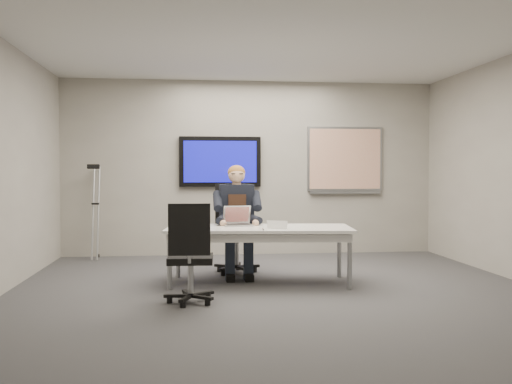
{
  "coord_description": "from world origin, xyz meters",
  "views": [
    {
      "loc": [
        -0.94,
        -6.17,
        1.33
      ],
      "look_at": [
        -0.18,
        0.59,
        1.1
      ],
      "focal_mm": 40.0,
      "sensor_mm": 36.0,
      "label": 1
    }
  ],
  "objects": [
    {
      "name": "seated_person",
      "position": [
        -0.37,
        1.07,
        0.57
      ],
      "size": [
        0.45,
        0.77,
        1.42
      ],
      "rotation": [
        0.0,
        0.0,
        0.04
      ],
      "color": "#1F2735",
      "rests_on": "office_chair_far"
    },
    {
      "name": "whiteboard",
      "position": [
        1.55,
        2.97,
        1.53
      ],
      "size": [
        1.25,
        0.08,
        1.1
      ],
      "color": "gray",
      "rests_on": "wall_back"
    },
    {
      "name": "wall_back",
      "position": [
        0.0,
        3.0,
        1.4
      ],
      "size": [
        6.0,
        0.02,
        2.8
      ],
      "primitive_type": "cube",
      "color": "gray",
      "rests_on": "ground"
    },
    {
      "name": "name_tent",
      "position": [
        0.04,
        0.36,
        0.72
      ],
      "size": [
        0.24,
        0.16,
        0.09
      ],
      "primitive_type": null,
      "rotation": [
        0.0,
        0.0,
        -0.42
      ],
      "color": "white",
      "rests_on": "conference_table"
    },
    {
      "name": "office_chair_near",
      "position": [
        -0.96,
        -0.42,
        0.32
      ],
      "size": [
        0.51,
        0.51,
        1.03
      ],
      "rotation": [
        0.0,
        0.0,
        3.09
      ],
      "color": "black",
      "rests_on": "ground"
    },
    {
      "name": "floor",
      "position": [
        0.0,
        0.0,
        0.0
      ],
      "size": [
        6.0,
        6.0,
        0.02
      ],
      "primitive_type": "cube",
      "color": "#3D3D40",
      "rests_on": "ground"
    },
    {
      "name": "office_chair_far",
      "position": [
        -0.37,
        1.35,
        0.37
      ],
      "size": [
        0.63,
        0.63,
        1.18
      ],
      "rotation": [
        0.0,
        0.0,
        0.13
      ],
      "color": "black",
      "rests_on": "ground"
    },
    {
      "name": "laptop",
      "position": [
        -0.39,
        0.8,
        0.74
      ],
      "size": [
        0.37,
        0.35,
        0.24
      ],
      "rotation": [
        0.0,
        0.0,
        0.12
      ],
      "color": "silver",
      "rests_on": "conference_table"
    },
    {
      "name": "pen",
      "position": [
        -0.14,
        0.25,
        0.68
      ],
      "size": [
        0.02,
        0.15,
        0.01
      ],
      "primitive_type": "cylinder",
      "rotation": [
        0.0,
        1.57,
        1.53
      ],
      "color": "black",
      "rests_on": "conference_table"
    },
    {
      "name": "crutch",
      "position": [
        -2.42,
        2.76,
        0.74
      ],
      "size": [
        0.45,
        0.76,
        1.54
      ],
      "primitive_type": null,
      "rotation": [
        -0.23,
        0.0,
        -0.37
      ],
      "color": "#A6A9AE",
      "rests_on": "ground"
    },
    {
      "name": "tv_display",
      "position": [
        -0.5,
        2.95,
        1.5
      ],
      "size": [
        1.3,
        0.09,
        0.8
      ],
      "color": "black",
      "rests_on": "wall_back"
    },
    {
      "name": "conference_table",
      "position": [
        -0.15,
        0.58,
        0.6
      ],
      "size": [
        2.27,
        1.13,
        0.68
      ],
      "rotation": [
        0.0,
        0.0,
        -0.1
      ],
      "color": "white",
      "rests_on": "ground"
    },
    {
      "name": "wall_front",
      "position": [
        0.0,
        -3.0,
        1.4
      ],
      "size": [
        6.0,
        0.02,
        2.8
      ],
      "primitive_type": "cube",
      "color": "gray",
      "rests_on": "ground"
    },
    {
      "name": "ceiling",
      "position": [
        0.0,
        0.0,
        2.8
      ],
      "size": [
        6.0,
        6.0,
        0.02
      ],
      "primitive_type": "cube",
      "color": "silver",
      "rests_on": "wall_back"
    }
  ]
}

